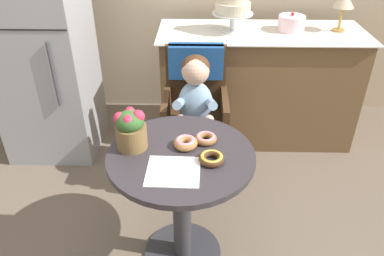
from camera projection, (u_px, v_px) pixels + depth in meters
The scene contains 14 objects.
ground_plane at pixel (183, 253), 2.19m from camera, with size 8.00×8.00×0.00m, color #6B5B4C.
cafe_table at pixel (182, 187), 1.92m from camera, with size 0.72×0.72×0.72m.
wicker_chair at pixel (196, 95), 2.49m from camera, with size 0.42×0.45×0.95m.
seated_child at pixel (195, 101), 2.34m from camera, with size 0.27×0.32×0.73m.
paper_napkin at pixel (173, 171), 1.69m from camera, with size 0.24×0.22×0.00m, color white.
donut_front at pixel (206, 138), 1.88m from camera, with size 0.11×0.11×0.04m.
donut_mid at pixel (212, 158), 1.74m from camera, with size 0.12×0.12×0.04m.
donut_side at pixel (186, 142), 1.84m from camera, with size 0.12×0.12×0.05m.
flower_vase at pixel (131, 129), 1.80m from camera, with size 0.15×0.15×0.21m.
display_counter at pixel (257, 86), 3.04m from camera, with size 1.56×0.62×0.90m.
tiered_cake_stand at pixel (233, 4), 2.70m from camera, with size 0.30×0.30×0.34m.
round_layer_cake at pixel (291, 23), 2.79m from camera, with size 0.20×0.20×0.14m.
table_lamp at pixel (344, 1), 2.70m from camera, with size 0.15×0.15×0.28m.
refrigerator at pixel (41, 46), 2.69m from camera, with size 0.64×0.63×1.70m.
Camera 1 is at (0.09, -1.46, 1.79)m, focal length 35.19 mm.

